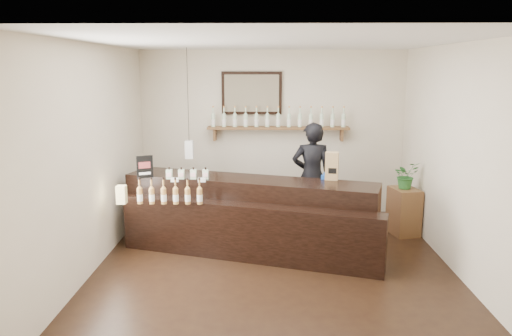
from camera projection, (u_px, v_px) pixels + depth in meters
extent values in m
plane|color=black|center=(273.00, 266.00, 6.42)|extent=(5.00, 5.00, 0.00)
plane|color=beige|center=(272.00, 133.00, 8.59)|extent=(4.50, 0.00, 4.50)
plane|color=beige|center=(279.00, 219.00, 3.69)|extent=(4.50, 0.00, 4.50)
plane|color=beige|center=(93.00, 158.00, 6.19)|extent=(0.00, 5.00, 5.00)
plane|color=beige|center=(458.00, 159.00, 6.09)|extent=(0.00, 5.00, 5.00)
plane|color=white|center=(275.00, 42.00, 5.87)|extent=(5.00, 5.00, 0.00)
cube|color=#57321D|center=(278.00, 128.00, 8.44)|extent=(2.40, 0.25, 0.04)
cube|color=#57321D|center=(215.00, 135.00, 8.52)|extent=(0.04, 0.20, 0.20)
cube|color=#57321D|center=(342.00, 135.00, 8.47)|extent=(0.04, 0.20, 0.20)
cube|color=black|center=(252.00, 93.00, 8.44)|extent=(1.02, 0.04, 0.72)
cube|color=#4D4531|center=(252.00, 93.00, 8.41)|extent=(0.92, 0.01, 0.62)
cube|color=white|center=(189.00, 150.00, 7.77)|extent=(0.12, 0.12, 0.28)
cylinder|color=black|center=(188.00, 95.00, 7.60)|extent=(0.01, 0.01, 1.41)
cylinder|color=silver|center=(213.00, 121.00, 8.44)|extent=(0.07, 0.07, 0.20)
cone|color=silver|center=(213.00, 113.00, 8.42)|extent=(0.07, 0.07, 0.05)
cylinder|color=silver|center=(213.00, 110.00, 8.40)|extent=(0.02, 0.02, 0.07)
cylinder|color=#CB833B|center=(213.00, 107.00, 8.40)|extent=(0.03, 0.03, 0.02)
cylinder|color=white|center=(213.00, 122.00, 8.45)|extent=(0.07, 0.07, 0.09)
cylinder|color=silver|center=(224.00, 121.00, 8.44)|extent=(0.07, 0.07, 0.20)
cone|color=silver|center=(224.00, 113.00, 8.41)|extent=(0.07, 0.07, 0.05)
cylinder|color=silver|center=(224.00, 110.00, 8.40)|extent=(0.02, 0.02, 0.07)
cylinder|color=#CB833B|center=(224.00, 107.00, 8.39)|extent=(0.03, 0.03, 0.02)
cylinder|color=white|center=(224.00, 122.00, 8.44)|extent=(0.07, 0.07, 0.09)
cylinder|color=silver|center=(235.00, 121.00, 8.43)|extent=(0.07, 0.07, 0.20)
cone|color=silver|center=(235.00, 113.00, 8.41)|extent=(0.07, 0.07, 0.05)
cylinder|color=silver|center=(235.00, 110.00, 8.40)|extent=(0.02, 0.02, 0.07)
cylinder|color=#CB833B|center=(235.00, 107.00, 8.39)|extent=(0.03, 0.03, 0.02)
cylinder|color=white|center=(235.00, 122.00, 8.44)|extent=(0.07, 0.07, 0.09)
cylinder|color=silver|center=(246.00, 121.00, 8.43)|extent=(0.07, 0.07, 0.20)
cone|color=silver|center=(246.00, 113.00, 8.40)|extent=(0.07, 0.07, 0.05)
cylinder|color=silver|center=(246.00, 110.00, 8.39)|extent=(0.02, 0.02, 0.07)
cylinder|color=#CB833B|center=(246.00, 107.00, 8.38)|extent=(0.03, 0.03, 0.02)
cylinder|color=white|center=(246.00, 122.00, 8.43)|extent=(0.07, 0.07, 0.09)
cylinder|color=silver|center=(257.00, 121.00, 8.43)|extent=(0.07, 0.07, 0.20)
cone|color=silver|center=(257.00, 113.00, 8.40)|extent=(0.07, 0.07, 0.05)
cylinder|color=silver|center=(257.00, 110.00, 8.39)|extent=(0.02, 0.02, 0.07)
cylinder|color=#CB833B|center=(257.00, 107.00, 8.38)|extent=(0.03, 0.03, 0.02)
cylinder|color=white|center=(257.00, 122.00, 8.43)|extent=(0.07, 0.07, 0.09)
cylinder|color=silver|center=(267.00, 121.00, 8.42)|extent=(0.07, 0.07, 0.20)
cone|color=silver|center=(267.00, 113.00, 8.40)|extent=(0.07, 0.07, 0.05)
cylinder|color=silver|center=(267.00, 110.00, 8.39)|extent=(0.02, 0.02, 0.07)
cylinder|color=#CB833B|center=(267.00, 107.00, 8.38)|extent=(0.03, 0.03, 0.02)
cylinder|color=white|center=(267.00, 122.00, 8.43)|extent=(0.07, 0.07, 0.09)
cylinder|color=silver|center=(278.00, 121.00, 8.42)|extent=(0.07, 0.07, 0.20)
cone|color=silver|center=(278.00, 113.00, 8.39)|extent=(0.07, 0.07, 0.05)
cylinder|color=silver|center=(278.00, 110.00, 8.38)|extent=(0.02, 0.02, 0.07)
cylinder|color=#CB833B|center=(278.00, 107.00, 8.37)|extent=(0.03, 0.03, 0.02)
cylinder|color=white|center=(278.00, 122.00, 8.42)|extent=(0.07, 0.07, 0.09)
cylinder|color=silver|center=(289.00, 121.00, 8.41)|extent=(0.07, 0.07, 0.20)
cone|color=silver|center=(289.00, 113.00, 8.39)|extent=(0.07, 0.07, 0.05)
cylinder|color=silver|center=(289.00, 110.00, 8.38)|extent=(0.02, 0.02, 0.07)
cylinder|color=#CB833B|center=(289.00, 107.00, 8.37)|extent=(0.03, 0.03, 0.02)
cylinder|color=white|center=(289.00, 122.00, 8.42)|extent=(0.07, 0.07, 0.09)
cylinder|color=silver|center=(300.00, 121.00, 8.41)|extent=(0.07, 0.07, 0.20)
cone|color=silver|center=(300.00, 113.00, 8.39)|extent=(0.07, 0.07, 0.05)
cylinder|color=silver|center=(300.00, 110.00, 8.37)|extent=(0.02, 0.02, 0.07)
cylinder|color=#CB833B|center=(300.00, 107.00, 8.36)|extent=(0.03, 0.03, 0.02)
cylinder|color=white|center=(300.00, 122.00, 8.41)|extent=(0.07, 0.07, 0.09)
cylinder|color=silver|center=(311.00, 121.00, 8.41)|extent=(0.07, 0.07, 0.20)
cone|color=silver|center=(311.00, 113.00, 8.38)|extent=(0.07, 0.07, 0.05)
cylinder|color=silver|center=(311.00, 110.00, 8.37)|extent=(0.02, 0.02, 0.07)
cylinder|color=#CB833B|center=(311.00, 107.00, 8.36)|extent=(0.03, 0.03, 0.02)
cylinder|color=white|center=(311.00, 122.00, 8.41)|extent=(0.07, 0.07, 0.09)
cylinder|color=silver|center=(322.00, 121.00, 8.40)|extent=(0.07, 0.07, 0.20)
cone|color=silver|center=(322.00, 113.00, 8.38)|extent=(0.07, 0.07, 0.05)
cylinder|color=silver|center=(322.00, 110.00, 8.37)|extent=(0.02, 0.02, 0.07)
cylinder|color=#CB833B|center=(322.00, 107.00, 8.36)|extent=(0.03, 0.03, 0.02)
cylinder|color=white|center=(322.00, 122.00, 8.41)|extent=(0.07, 0.07, 0.09)
cylinder|color=silver|center=(333.00, 121.00, 8.40)|extent=(0.07, 0.07, 0.20)
cone|color=silver|center=(333.00, 113.00, 8.37)|extent=(0.07, 0.07, 0.05)
cylinder|color=silver|center=(333.00, 110.00, 8.36)|extent=(0.02, 0.02, 0.07)
cylinder|color=#CB833B|center=(333.00, 107.00, 8.35)|extent=(0.03, 0.03, 0.02)
cylinder|color=white|center=(333.00, 122.00, 8.40)|extent=(0.07, 0.07, 0.09)
cylinder|color=silver|center=(343.00, 121.00, 8.40)|extent=(0.07, 0.07, 0.20)
cone|color=silver|center=(344.00, 113.00, 8.37)|extent=(0.07, 0.07, 0.05)
cylinder|color=silver|center=(344.00, 110.00, 8.36)|extent=(0.02, 0.02, 0.07)
cylinder|color=#CB833B|center=(344.00, 107.00, 8.35)|extent=(0.03, 0.03, 0.02)
cylinder|color=white|center=(343.00, 122.00, 8.40)|extent=(0.07, 0.07, 0.09)
cube|color=black|center=(249.00, 213.00, 7.01)|extent=(3.58, 1.64, 0.99)
cube|color=black|center=(248.00, 232.00, 6.58)|extent=(3.49, 1.34, 0.75)
cube|color=white|center=(175.00, 180.00, 6.70)|extent=(0.10, 0.04, 0.05)
cube|color=white|center=(202.00, 180.00, 6.70)|extent=(0.10, 0.04, 0.05)
cube|color=#EDDB90|center=(122.00, 199.00, 6.52)|extent=(0.12, 0.12, 0.12)
cube|color=#EDDB90|center=(121.00, 190.00, 6.50)|extent=(0.12, 0.12, 0.12)
cube|color=silver|center=(169.00, 174.00, 6.87)|extent=(0.08, 0.08, 0.13)
cube|color=#FFC6C9|center=(169.00, 175.00, 6.83)|extent=(0.07, 0.00, 0.06)
cylinder|color=black|center=(169.00, 168.00, 6.86)|extent=(0.02, 0.02, 0.03)
cube|color=silver|center=(181.00, 174.00, 6.87)|extent=(0.08, 0.08, 0.13)
cube|color=#FFC6C9|center=(181.00, 175.00, 6.82)|extent=(0.07, 0.00, 0.06)
cylinder|color=black|center=(181.00, 168.00, 6.85)|extent=(0.02, 0.02, 0.03)
cube|color=silver|center=(194.00, 174.00, 6.87)|extent=(0.08, 0.08, 0.13)
cube|color=#FFC6C9|center=(193.00, 175.00, 6.82)|extent=(0.07, 0.00, 0.06)
cylinder|color=black|center=(193.00, 168.00, 6.85)|extent=(0.02, 0.02, 0.03)
cube|color=silver|center=(206.00, 174.00, 6.86)|extent=(0.08, 0.08, 0.13)
cube|color=#FFC6C9|center=(205.00, 175.00, 6.82)|extent=(0.07, 0.00, 0.06)
cylinder|color=black|center=(206.00, 168.00, 6.85)|extent=(0.02, 0.02, 0.03)
cylinder|color=#B07B3B|center=(140.00, 196.00, 6.51)|extent=(0.07, 0.07, 0.20)
cone|color=#B07B3B|center=(139.00, 187.00, 6.49)|extent=(0.07, 0.07, 0.05)
cylinder|color=#B07B3B|center=(139.00, 182.00, 6.47)|extent=(0.02, 0.02, 0.07)
cylinder|color=black|center=(139.00, 179.00, 6.46)|extent=(0.03, 0.03, 0.02)
cylinder|color=white|center=(140.00, 198.00, 6.51)|extent=(0.07, 0.07, 0.09)
cylinder|color=#B07B3B|center=(152.00, 196.00, 6.51)|extent=(0.07, 0.07, 0.20)
cone|color=#B07B3B|center=(151.00, 187.00, 6.48)|extent=(0.07, 0.07, 0.05)
cylinder|color=#B07B3B|center=(151.00, 182.00, 6.47)|extent=(0.02, 0.02, 0.07)
cylinder|color=black|center=(151.00, 179.00, 6.46)|extent=(0.03, 0.03, 0.02)
cylinder|color=white|center=(152.00, 198.00, 6.51)|extent=(0.07, 0.07, 0.09)
cylinder|color=#B07B3B|center=(164.00, 196.00, 6.50)|extent=(0.07, 0.07, 0.20)
cone|color=#B07B3B|center=(163.00, 187.00, 6.48)|extent=(0.07, 0.07, 0.05)
cylinder|color=#B07B3B|center=(163.00, 182.00, 6.47)|extent=(0.02, 0.02, 0.07)
cylinder|color=black|center=(163.00, 179.00, 6.46)|extent=(0.03, 0.03, 0.02)
cylinder|color=white|center=(164.00, 198.00, 6.51)|extent=(0.07, 0.07, 0.09)
cylinder|color=#B07B3B|center=(176.00, 196.00, 6.50)|extent=(0.07, 0.07, 0.20)
cone|color=#B07B3B|center=(175.00, 187.00, 6.48)|extent=(0.07, 0.07, 0.05)
cylinder|color=#B07B3B|center=(175.00, 182.00, 6.46)|extent=(0.02, 0.02, 0.07)
cylinder|color=black|center=(175.00, 179.00, 6.45)|extent=(0.03, 0.03, 0.02)
cylinder|color=white|center=(176.00, 198.00, 6.50)|extent=(0.07, 0.07, 0.09)
cylinder|color=#B07B3B|center=(188.00, 196.00, 6.50)|extent=(0.07, 0.07, 0.20)
cone|color=#B07B3B|center=(187.00, 187.00, 6.47)|extent=(0.07, 0.07, 0.05)
cylinder|color=#B07B3B|center=(187.00, 182.00, 6.46)|extent=(0.02, 0.02, 0.07)
cylinder|color=black|center=(187.00, 179.00, 6.45)|extent=(0.03, 0.03, 0.02)
cylinder|color=white|center=(188.00, 198.00, 6.50)|extent=(0.07, 0.07, 0.09)
cylinder|color=#B07B3B|center=(200.00, 196.00, 6.49)|extent=(0.07, 0.07, 0.20)
cone|color=#B07B3B|center=(199.00, 187.00, 6.47)|extent=(0.07, 0.07, 0.05)
cylinder|color=#B07B3B|center=(199.00, 182.00, 6.46)|extent=(0.02, 0.02, 0.07)
cylinder|color=black|center=(199.00, 179.00, 6.45)|extent=(0.03, 0.03, 0.02)
cylinder|color=white|center=(200.00, 198.00, 6.50)|extent=(0.07, 0.07, 0.09)
cube|color=black|center=(145.00, 167.00, 6.91)|extent=(0.21, 0.11, 0.31)
cube|color=maroon|center=(145.00, 165.00, 6.89)|extent=(0.15, 0.07, 0.09)
cube|color=white|center=(145.00, 173.00, 6.92)|extent=(0.15, 0.07, 0.04)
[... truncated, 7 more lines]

